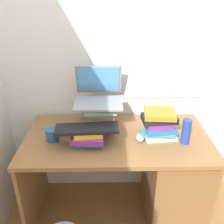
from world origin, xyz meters
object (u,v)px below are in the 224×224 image
object	(u,v)px
desk	(160,176)
keyboard	(87,129)
computer_mouse	(140,137)
mug	(52,134)
water_bottle	(186,131)
book_stack_tall	(99,117)
laptop	(99,93)
book_stack_side	(159,124)
book_stack_keyboard_riser	(88,136)

from	to	relation	value
desk	keyboard	distance (m)	0.71
keyboard	computer_mouse	size ratio (longest dim) A/B	4.04
desk	mug	bearing A→B (deg)	-179.38
mug	water_bottle	bearing A→B (deg)	-3.13
keyboard	mug	distance (m)	0.27
book_stack_tall	laptop	bearing A→B (deg)	91.30
mug	water_bottle	distance (m)	0.92
book_stack_side	book_stack_keyboard_riser	bearing A→B (deg)	-170.52
book_stack_tall	mug	world-z (taller)	book_stack_tall
computer_mouse	book_stack_tall	bearing A→B (deg)	154.86
laptop	book_stack_tall	bearing A→B (deg)	-88.70
book_stack_tall	book_stack_keyboard_riser	xyz separation A→B (m)	(-0.07, -0.18, -0.05)
desk	computer_mouse	world-z (taller)	computer_mouse
laptop	computer_mouse	size ratio (longest dim) A/B	3.27
book_stack_tall	book_stack_keyboard_riser	world-z (taller)	book_stack_tall
water_bottle	book_stack_tall	bearing A→B (deg)	163.22
book_stack_tall	keyboard	size ratio (longest dim) A/B	0.62
computer_mouse	book_stack_keyboard_riser	bearing A→B (deg)	-172.91
book_stack_side	keyboard	world-z (taller)	book_stack_side
book_stack_keyboard_riser	laptop	world-z (taller)	laptop
laptop	computer_mouse	bearing A→B (deg)	-34.74
computer_mouse	water_bottle	size ratio (longest dim) A/B	0.59
desk	computer_mouse	bearing A→B (deg)	-174.94
computer_mouse	desk	bearing A→B (deg)	5.06
book_stack_tall	book_stack_side	size ratio (longest dim) A/B	1.03
desk	keyboard	bearing A→B (deg)	-173.45
desk	book_stack_tall	xyz separation A→B (m)	(-0.46, 0.12, 0.45)
book_stack_side	water_bottle	world-z (taller)	book_stack_side
book_stack_side	keyboard	xyz separation A→B (m)	(-0.50, -0.08, 0.02)
book_stack_tall	keyboard	world-z (taller)	book_stack_tall
laptop	keyboard	bearing A→B (deg)	-106.25
keyboard	book_stack_keyboard_riser	bearing A→B (deg)	12.20
book_stack_side	keyboard	bearing A→B (deg)	-170.43
book_stack_side	laptop	size ratio (longest dim) A/B	0.74
book_stack_side	computer_mouse	xyz separation A→B (m)	(-0.14, -0.04, -0.09)
laptop	keyboard	size ratio (longest dim) A/B	0.81
desk	book_stack_side	bearing A→B (deg)	149.17
book_stack_side	laptop	distance (m)	0.49
book_stack_side	water_bottle	bearing A→B (deg)	-25.62
mug	computer_mouse	bearing A→B (deg)	-0.64
computer_mouse	laptop	bearing A→B (deg)	145.26
book_stack_side	water_bottle	size ratio (longest dim) A/B	1.41
book_stack_keyboard_riser	mug	size ratio (longest dim) A/B	1.79
water_bottle	keyboard	bearing A→B (deg)	-179.75
mug	keyboard	bearing A→B (deg)	-12.00
book_stack_tall	mug	size ratio (longest dim) A/B	2.07
desk	book_stack_tall	world-z (taller)	book_stack_tall
book_stack_tall	computer_mouse	xyz separation A→B (m)	(0.29, -0.14, -0.09)
desk	water_bottle	xyz separation A→B (m)	(0.13, -0.06, 0.43)
keyboard	water_bottle	bearing A→B (deg)	-3.54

